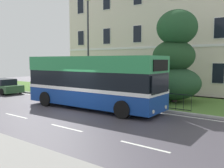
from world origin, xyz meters
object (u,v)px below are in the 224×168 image
object	(u,v)px
single_decker_bus	(92,81)
street_lamp_post	(88,41)
evergreen_tree	(174,63)
parked_hatchback_00	(4,86)
georgian_townhouse	(163,24)
litter_bin	(46,87)

from	to	relation	value
single_decker_bus	street_lamp_post	size ratio (longest dim) A/B	1.20
evergreen_tree	parked_hatchback_00	distance (m)	15.45
georgian_townhouse	single_decker_bus	distance (m)	15.26
georgian_townhouse	street_lamp_post	distance (m)	11.76
parked_hatchback_00	single_decker_bus	bearing A→B (deg)	-0.67
georgian_townhouse	litter_bin	xyz separation A→B (m)	(-5.95, -11.51, -6.44)
litter_bin	parked_hatchback_00	bearing A→B (deg)	-148.72
evergreen_tree	litter_bin	xyz separation A→B (m)	(-11.24, -2.18, -2.23)
evergreen_tree	street_lamp_post	world-z (taller)	street_lamp_post
evergreen_tree	single_decker_bus	distance (m)	5.97
parked_hatchback_00	litter_bin	bearing A→B (deg)	33.40
evergreen_tree	litter_bin	size ratio (longest dim) A/B	6.13
evergreen_tree	parked_hatchback_00	size ratio (longest dim) A/B	1.62
georgian_townhouse	parked_hatchback_00	bearing A→B (deg)	-124.62
parked_hatchback_00	georgian_townhouse	bearing A→B (deg)	57.51
georgian_townhouse	evergreen_tree	world-z (taller)	georgian_townhouse
georgian_townhouse	evergreen_tree	distance (m)	11.52
street_lamp_post	litter_bin	distance (m)	6.43
georgian_townhouse	single_decker_bus	world-z (taller)	georgian_townhouse
single_decker_bus	street_lamp_post	distance (m)	4.78
evergreen_tree	parked_hatchback_00	bearing A→B (deg)	-163.77
litter_bin	georgian_townhouse	bearing A→B (deg)	62.67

